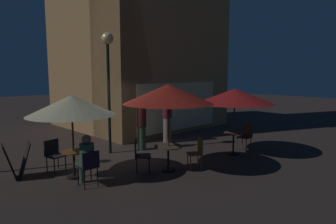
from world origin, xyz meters
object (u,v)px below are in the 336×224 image
(menu_sandwich_board, at_px, (17,161))
(patio_umbrella_0, at_px, (235,96))
(patio_umbrella_1, at_px, (168,94))
(patio_umbrella_2, at_px, (72,106))
(street_lamp_near_corner, at_px, (108,62))
(cafe_chair_2, at_px, (197,150))
(cafe_table_1, at_px, (168,152))
(cafe_chair_0, at_px, (246,134))
(cafe_table_2, at_px, (74,160))
(patron_standing_1, at_px, (142,126))
(cafe_chair_1, at_px, (139,153))
(patron_standing_2, at_px, (167,119))
(cafe_table_0, at_px, (233,139))
(cafe_chair_3, at_px, (89,165))
(cafe_chair_4, at_px, (54,152))
(patron_seated_0, at_px, (86,157))

(menu_sandwich_board, xyz_separation_m, patio_umbrella_0, (5.96, -2.63, 1.49))
(patio_umbrella_1, height_order, patio_umbrella_2, patio_umbrella_1)
(street_lamp_near_corner, height_order, cafe_chair_2, street_lamp_near_corner)
(cafe_table_1, bearing_deg, cafe_chair_0, -4.49)
(patio_umbrella_1, height_order, cafe_chair_2, patio_umbrella_1)
(cafe_table_2, distance_m, patron_standing_1, 3.24)
(cafe_chair_1, bearing_deg, patron_standing_2, 72.00)
(menu_sandwich_board, xyz_separation_m, patio_umbrella_2, (1.08, -0.98, 1.43))
(menu_sandwich_board, distance_m, patio_umbrella_2, 2.04)
(cafe_chair_0, bearing_deg, patio_umbrella_0, 0.00)
(cafe_table_1, xyz_separation_m, patron_standing_1, (0.93, 2.30, 0.34))
(cafe_chair_2, xyz_separation_m, patron_standing_1, (0.22, 2.75, 0.34))
(cafe_chair_1, bearing_deg, cafe_table_0, 24.76)
(cafe_chair_2, bearing_deg, cafe_table_0, -143.47)
(cafe_table_1, distance_m, cafe_chair_0, 3.59)
(patio_umbrella_0, height_order, cafe_chair_3, patio_umbrella_0)
(patio_umbrella_0, bearing_deg, cafe_table_1, 173.30)
(cafe_chair_4, distance_m, patron_seated_0, 1.60)
(cafe_table_0, relative_size, cafe_chair_3, 0.85)
(patio_umbrella_0, height_order, cafe_chair_2, patio_umbrella_0)
(patron_standing_2, bearing_deg, cafe_table_0, 111.87)
(menu_sandwich_board, bearing_deg, patio_umbrella_1, -22.85)
(patio_umbrella_0, height_order, cafe_chair_1, patio_umbrella_0)
(patio_umbrella_0, bearing_deg, cafe_table_2, 161.29)
(patio_umbrella_1, height_order, patron_standing_1, patio_umbrella_1)
(menu_sandwich_board, xyz_separation_m, patio_umbrella_1, (3.22, -2.31, 1.68))
(cafe_chair_0, distance_m, cafe_chair_4, 6.37)
(cafe_table_0, distance_m, cafe_chair_1, 3.47)
(cafe_table_0, height_order, patio_umbrella_0, patio_umbrella_0)
(patio_umbrella_0, height_order, cafe_chair_4, patio_umbrella_0)
(cafe_chair_2, height_order, patron_standing_2, patron_standing_2)
(patio_umbrella_0, height_order, patio_umbrella_1, patio_umbrella_1)
(street_lamp_near_corner, relative_size, patio_umbrella_2, 1.81)
(patio_umbrella_2, bearing_deg, cafe_chair_3, -92.86)
(patio_umbrella_1, xyz_separation_m, patron_seated_0, (-2.17, 0.62, -1.44))
(patio_umbrella_0, bearing_deg, cafe_chair_0, 2.82)
(cafe_table_2, bearing_deg, cafe_chair_2, -32.13)
(street_lamp_near_corner, relative_size, patio_umbrella_1, 1.63)
(patron_standing_2, bearing_deg, cafe_chair_2, 74.80)
(cafe_table_2, bearing_deg, cafe_chair_0, -15.75)
(cafe_table_1, relative_size, patio_umbrella_1, 0.32)
(cafe_table_2, xyz_separation_m, patio_umbrella_0, (4.88, -1.65, 1.48))
(patron_standing_2, bearing_deg, cafe_chair_1, 47.68)
(street_lamp_near_corner, height_order, patron_standing_1, street_lamp_near_corner)
(cafe_table_0, bearing_deg, patio_umbrella_2, 161.29)
(menu_sandwich_board, bearing_deg, cafe_table_1, -22.85)
(cafe_table_0, bearing_deg, menu_sandwich_board, 156.14)
(cafe_table_2, height_order, patio_umbrella_2, patio_umbrella_2)
(menu_sandwich_board, distance_m, cafe_chair_1, 3.16)
(cafe_chair_0, xyz_separation_m, cafe_chair_1, (-4.21, 0.78, -0.02))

